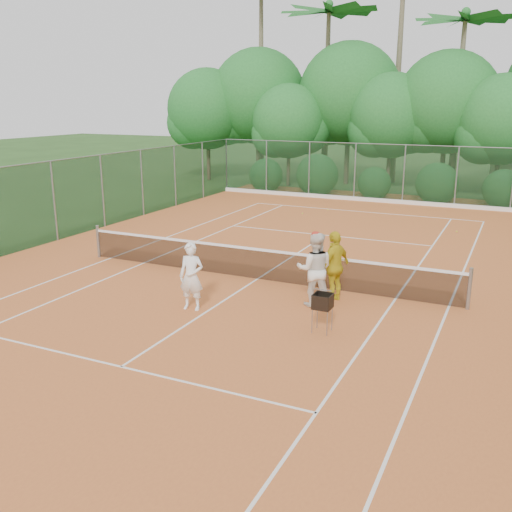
{
  "coord_description": "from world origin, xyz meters",
  "views": [
    {
      "loc": [
        6.86,
        -14.67,
        5.15
      ],
      "look_at": [
        0.53,
        -1.2,
        1.1
      ],
      "focal_mm": 40.0,
      "sensor_mm": 36.0,
      "label": 1
    }
  ],
  "objects_px": {
    "ball_hopper": "(323,302)",
    "player_yellow": "(335,266)",
    "player_white": "(191,276)",
    "player_center_grp": "(315,269)"
  },
  "relations": [
    {
      "from": "player_white",
      "to": "ball_hopper",
      "type": "relative_size",
      "value": 1.89
    },
    {
      "from": "ball_hopper",
      "to": "player_white",
      "type": "bearing_deg",
      "value": -174.63
    },
    {
      "from": "ball_hopper",
      "to": "player_center_grp",
      "type": "bearing_deg",
      "value": 121.12
    },
    {
      "from": "player_yellow",
      "to": "ball_hopper",
      "type": "bearing_deg",
      "value": 29.3
    },
    {
      "from": "player_white",
      "to": "player_yellow",
      "type": "height_order",
      "value": "player_yellow"
    },
    {
      "from": "ball_hopper",
      "to": "player_yellow",
      "type": "bearing_deg",
      "value": 106.42
    },
    {
      "from": "player_center_grp",
      "to": "player_yellow",
      "type": "xyz_separation_m",
      "value": [
        0.36,
        0.57,
        -0.03
      ]
    },
    {
      "from": "player_center_grp",
      "to": "ball_hopper",
      "type": "relative_size",
      "value": 2.14
    },
    {
      "from": "player_yellow",
      "to": "ball_hopper",
      "type": "height_order",
      "value": "player_yellow"
    },
    {
      "from": "player_white",
      "to": "player_yellow",
      "type": "distance_m",
      "value": 3.75
    }
  ]
}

